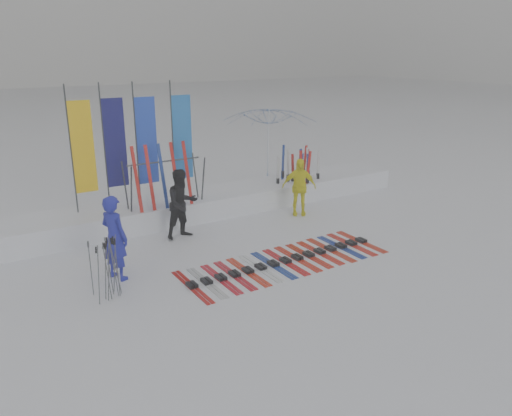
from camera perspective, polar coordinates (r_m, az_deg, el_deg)
ground at (r=10.79m, az=3.66°, el=-7.44°), size 120.00×120.00×0.00m
snow_bank at (r=14.41m, az=-7.05°, el=0.29°), size 14.00×1.60×0.60m
person_blue at (r=10.61m, az=-15.85°, el=-3.30°), size 0.67×0.78×1.80m
person_black at (r=12.61m, az=-8.44°, el=0.47°), size 0.93×0.77×1.77m
person_yellow at (r=14.29m, az=4.93°, el=2.42°), size 1.04×0.85×1.65m
tent_canopy at (r=17.06m, az=1.51°, el=7.00°), size 3.75×3.80×2.82m
ski_row at (r=11.30m, az=3.39°, el=-6.03°), size 4.79×1.70×0.07m
pole_cluster at (r=9.96m, az=-16.54°, el=-6.65°), size 0.54×0.47×1.25m
feather_flags at (r=13.57m, az=-13.98°, el=7.28°), size 3.27×0.18×3.20m
ski_rack at (r=13.38m, az=-10.40°, el=3.60°), size 2.04×0.80×1.23m
upright_skis at (r=15.78m, az=5.01°, el=3.76°), size 1.51×0.97×1.70m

